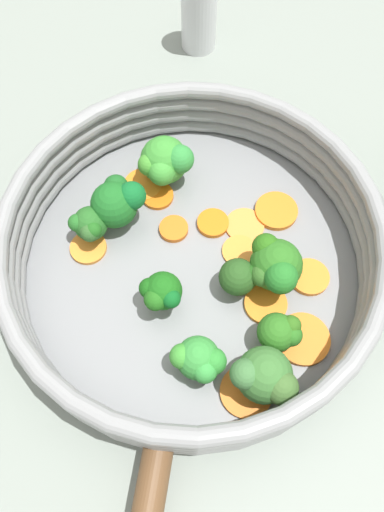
# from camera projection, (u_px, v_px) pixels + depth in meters

# --- Properties ---
(ground_plane) EXTENTS (4.00, 4.00, 0.00)m
(ground_plane) POSITION_uv_depth(u_px,v_px,m) (192.00, 269.00, 0.49)
(ground_plane) COLOR gray
(skillet) EXTENTS (0.33, 0.33, 0.01)m
(skillet) POSITION_uv_depth(u_px,v_px,m) (192.00, 266.00, 0.48)
(skillet) COLOR gray
(skillet) RESTS_ON ground_plane
(skillet_rim_wall) EXTENTS (0.34, 0.34, 0.06)m
(skillet_rim_wall) POSITION_uv_depth(u_px,v_px,m) (192.00, 247.00, 0.44)
(skillet_rim_wall) COLOR gray
(skillet_rim_wall) RESTS_ON skillet
(skillet_rivet_left) EXTENTS (0.01, 0.01, 0.01)m
(skillet_rivet_left) POSITION_uv_depth(u_px,v_px,m) (114.00, 420.00, 0.41)
(skillet_rivet_left) COLOR gray
(skillet_rivet_left) RESTS_ON skillet
(skillet_rivet_right) EXTENTS (0.01, 0.01, 0.01)m
(skillet_rivet_right) POSITION_uv_depth(u_px,v_px,m) (212.00, 436.00, 0.40)
(skillet_rivet_right) COLOR gray
(skillet_rivet_right) RESTS_ON skillet
(carrot_slice_0) EXTENTS (0.04, 0.04, 0.01)m
(carrot_slice_0) POSITION_uv_depth(u_px,v_px,m) (174.00, 229.00, 0.49)
(carrot_slice_0) COLOR orange
(carrot_slice_0) RESTS_ON skillet
(carrot_slice_1) EXTENTS (0.05, 0.05, 0.01)m
(carrot_slice_1) POSITION_uv_depth(u_px,v_px,m) (309.00, 277.00, 0.46)
(carrot_slice_1) COLOR orange
(carrot_slice_1) RESTS_ON skillet
(carrot_slice_2) EXTENTS (0.06, 0.06, 0.00)m
(carrot_slice_2) POSITION_uv_depth(u_px,v_px,m) (264.00, 307.00, 0.45)
(carrot_slice_2) COLOR orange
(carrot_slice_2) RESTS_ON skillet
(carrot_slice_3) EXTENTS (0.05, 0.05, 0.01)m
(carrot_slice_3) POSITION_uv_depth(u_px,v_px,m) (143.00, 185.00, 0.51)
(carrot_slice_3) COLOR orange
(carrot_slice_3) RESTS_ON skillet
(carrot_slice_4) EXTENTS (0.04, 0.04, 0.00)m
(carrot_slice_4) POSITION_uv_depth(u_px,v_px,m) (245.00, 225.00, 0.49)
(carrot_slice_4) COLOR orange
(carrot_slice_4) RESTS_ON skillet
(carrot_slice_5) EXTENTS (0.07, 0.07, 0.01)m
(carrot_slice_5) POSITION_uv_depth(u_px,v_px,m) (303.00, 339.00, 0.44)
(carrot_slice_5) COLOR orange
(carrot_slice_5) RESTS_ON skillet
(carrot_slice_6) EXTENTS (0.04, 0.04, 0.01)m
(carrot_slice_6) POSITION_uv_depth(u_px,v_px,m) (213.00, 223.00, 0.49)
(carrot_slice_6) COLOR orange
(carrot_slice_6) RESTS_ON skillet
(carrot_slice_7) EXTENTS (0.04, 0.04, 0.00)m
(carrot_slice_7) POSITION_uv_depth(u_px,v_px,m) (158.00, 196.00, 0.50)
(carrot_slice_7) COLOR orange
(carrot_slice_7) RESTS_ON skillet
(carrot_slice_8) EXTENTS (0.04, 0.04, 0.00)m
(carrot_slice_8) POSITION_uv_depth(u_px,v_px,m) (88.00, 248.00, 0.48)
(carrot_slice_8) COLOR orange
(carrot_slice_8) RESTS_ON skillet
(carrot_slice_9) EXTENTS (0.03, 0.03, 0.00)m
(carrot_slice_9) POSITION_uv_depth(u_px,v_px,m) (240.00, 251.00, 0.48)
(carrot_slice_9) COLOR orange
(carrot_slice_9) RESTS_ON skillet
(carrot_slice_10) EXTENTS (0.04, 0.04, 0.01)m
(carrot_slice_10) POSITION_uv_depth(u_px,v_px,m) (276.00, 211.00, 0.50)
(carrot_slice_10) COLOR orange
(carrot_slice_10) RESTS_ON skillet
(carrot_slice_11) EXTENTS (0.06, 0.06, 0.00)m
(carrot_slice_11) POSITION_uv_depth(u_px,v_px,m) (246.00, 391.00, 0.42)
(carrot_slice_11) COLOR orange
(carrot_slice_11) RESTS_ON skillet
(broccoli_floret_0) EXTENTS (0.03, 0.04, 0.04)m
(broccoli_floret_0) POSITION_uv_depth(u_px,v_px,m) (241.00, 278.00, 0.44)
(broccoli_floret_0) COLOR #7BB260
(broccoli_floret_0) RESTS_ON skillet
(broccoli_floret_1) EXTENTS (0.05, 0.05, 0.06)m
(broccoli_floret_1) POSITION_uv_depth(u_px,v_px,m) (275.00, 266.00, 0.44)
(broccoli_floret_1) COLOR #799750
(broccoli_floret_1) RESTS_ON skillet
(broccoli_floret_2) EXTENTS (0.05, 0.05, 0.05)m
(broccoli_floret_2) POSITION_uv_depth(u_px,v_px,m) (265.00, 377.00, 0.40)
(broccoli_floret_2) COLOR #71A65C
(broccoli_floret_2) RESTS_ON skillet
(broccoli_floret_3) EXTENTS (0.04, 0.04, 0.05)m
(broccoli_floret_3) POSITION_uv_depth(u_px,v_px,m) (161.00, 292.00, 0.43)
(broccoli_floret_3) COLOR #629347
(broccoli_floret_3) RESTS_ON skillet
(broccoli_floret_4) EXTENTS (0.05, 0.05, 0.05)m
(broccoli_floret_4) POSITION_uv_depth(u_px,v_px,m) (119.00, 200.00, 0.47)
(broccoli_floret_4) COLOR #769F60
(broccoli_floret_4) RESTS_ON skillet
(broccoli_floret_5) EXTENTS (0.05, 0.05, 0.05)m
(broccoli_floret_5) POSITION_uv_depth(u_px,v_px,m) (165.00, 162.00, 0.49)
(broccoli_floret_5) COLOR #648E53
(broccoli_floret_5) RESTS_ON skillet
(broccoli_floret_6) EXTENTS (0.04, 0.05, 0.04)m
(broccoli_floret_6) POSITION_uv_depth(u_px,v_px,m) (199.00, 360.00, 0.41)
(broccoli_floret_6) COLOR #5C9549
(broccoli_floret_6) RESTS_ON skillet
(broccoli_floret_7) EXTENTS (0.03, 0.04, 0.04)m
(broccoli_floret_7) POSITION_uv_depth(u_px,v_px,m) (280.00, 332.00, 0.42)
(broccoli_floret_7) COLOR #7C9D4E
(broccoli_floret_7) RESTS_ON skillet
(broccoli_floret_8) EXTENTS (0.03, 0.03, 0.04)m
(broccoli_floret_8) POSITION_uv_depth(u_px,v_px,m) (90.00, 225.00, 0.46)
(broccoli_floret_8) COLOR #709657
(broccoli_floret_8) RESTS_ON skillet
(salt_shaker) EXTENTS (0.04, 0.04, 0.12)m
(salt_shaker) POSITION_uv_depth(u_px,v_px,m) (199.00, 3.00, 0.57)
(salt_shaker) COLOR silver
(salt_shaker) RESTS_ON ground_plane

